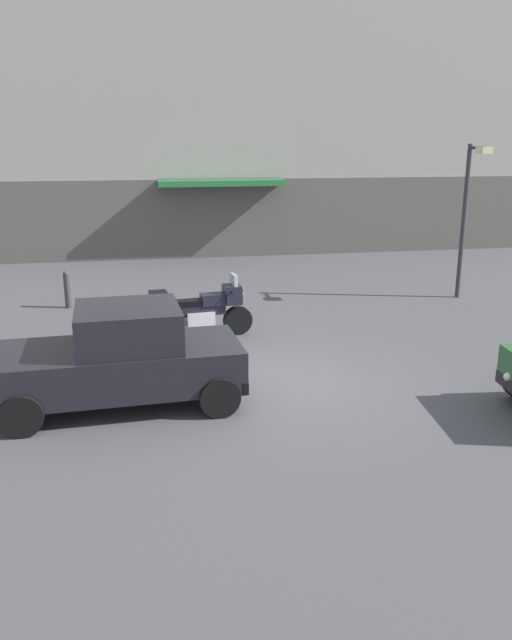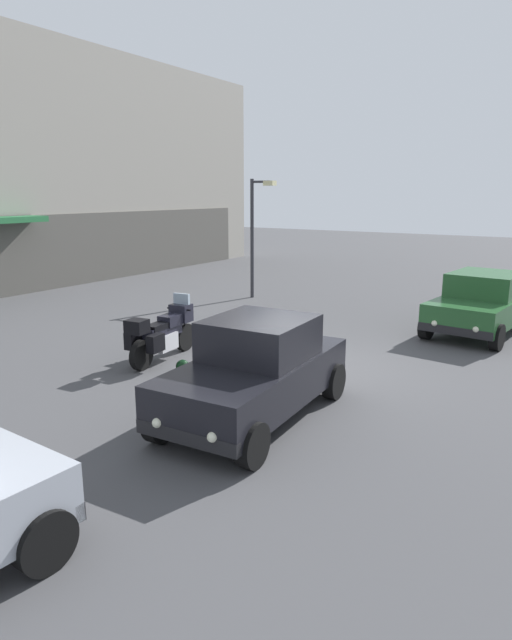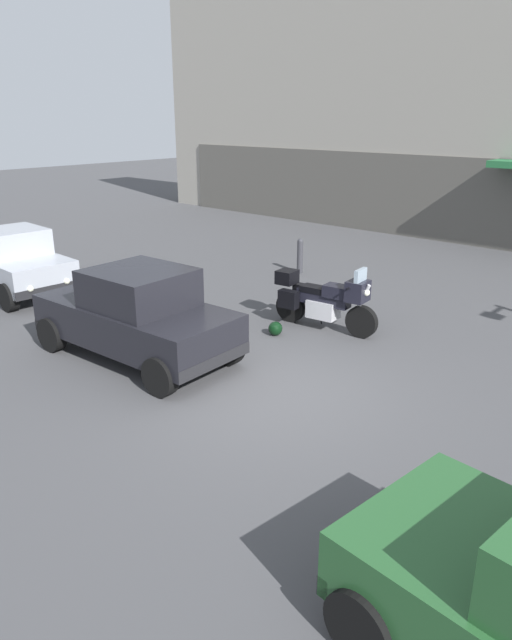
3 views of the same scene
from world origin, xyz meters
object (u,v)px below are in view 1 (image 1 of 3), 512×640
at_px(streetlamp_curbside, 468,205).
at_px(bollard_curbside, 67,288).
at_px(car_hatchback_near, 123,358).
at_px(motorcycle, 199,310).
at_px(helmet, 182,346).

relative_size(streetlamp_curbside, bollard_curbside, 4.25).
height_order(car_hatchback_near, streetlamp_curbside, streetlamp_curbside).
xyz_separation_m(motorcycle, streetlamp_curbside, (7.28, 2.24, 1.90)).
bearing_deg(streetlamp_curbside, helmet, -157.70).
xyz_separation_m(motorcycle, car_hatchback_near, (-1.55, -3.41, 0.19)).
relative_size(helmet, bollard_curbside, 0.29).
height_order(motorcycle, streetlamp_curbside, streetlamp_curbside).
height_order(motorcycle, helmet, motorcycle).
relative_size(car_hatchback_near, streetlamp_curbside, 0.97).
bearing_deg(car_hatchback_near, bollard_curbside, -80.12).
height_order(car_hatchback_near, bollard_curbside, car_hatchback_near).
relative_size(motorcycle, streetlamp_curbside, 0.56).
relative_size(motorcycle, helmet, 8.08).
distance_m(streetlamp_curbside, bollard_curbside, 10.57).
bearing_deg(streetlamp_curbside, bollard_curbside, 174.82).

